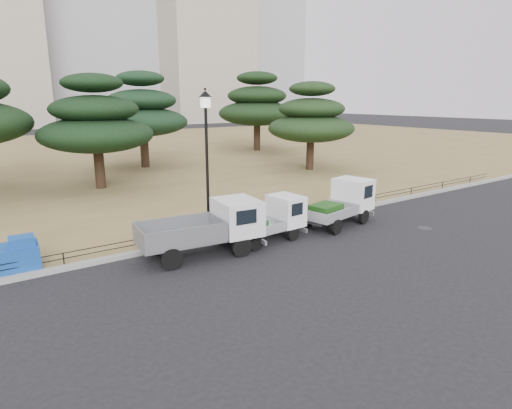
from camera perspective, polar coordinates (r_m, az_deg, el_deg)
ground at (r=15.59m, az=4.22°, el=-6.10°), size 220.00×220.00×0.00m
lawn at (r=43.28m, az=-22.27°, el=5.93°), size 120.00×56.00×0.15m
curb at (r=17.55m, az=-1.12°, el=-3.48°), size 120.00×0.25×0.16m
truck_large at (r=14.94m, az=-6.43°, el=-2.90°), size 4.40×2.11×1.85m
truck_kei_front at (r=16.44m, az=2.02°, el=-2.00°), size 3.20×1.53×1.65m
truck_kei_rear at (r=18.85m, az=11.33°, el=0.19°), size 3.83×2.18×1.89m
street_lamp at (r=16.23m, az=-6.62°, el=8.60°), size 0.49×0.49×5.47m
pipe_fence at (r=17.57m, az=-1.40°, el=-2.24°), size 38.00×0.04×0.40m
tarp_pile at (r=15.43m, az=-29.67°, el=-5.98°), size 1.62×1.23×1.03m
manhole at (r=19.49m, az=21.59°, el=-2.93°), size 0.60×0.60×0.01m
pine_center_left at (r=26.70m, az=-20.61°, el=10.12°), size 6.48×6.48×6.59m
pine_center_right at (r=34.21m, az=-14.93°, el=11.80°), size 6.79×6.79×7.21m
pine_east_near at (r=32.11m, az=7.36°, el=11.18°), size 6.34×6.34×6.40m
pine_east_far at (r=44.20m, az=0.14°, el=13.07°), size 7.78×7.78×7.81m
tower_east at (r=107.19m, az=-7.49°, el=23.87°), size 20.00×18.00×48.00m
radio_tower at (r=128.44m, az=5.81°, el=24.97°), size 1.80×1.80×63.00m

